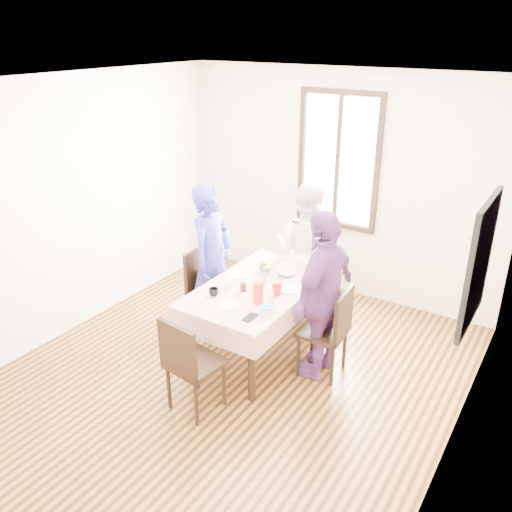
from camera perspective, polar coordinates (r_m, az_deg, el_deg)
name	(u,v)px	position (r m, az deg, el deg)	size (l,w,h in m)	color
ground	(232,374)	(5.25, -2.61, -12.62)	(4.50, 4.50, 0.00)	black
back_wall	(338,185)	(6.45, 8.82, 7.56)	(4.00, 4.00, 0.00)	#F1E2C8
right_wall	(469,306)	(3.89, 22.02, -5.04)	(4.50, 4.50, 0.00)	#F1E2C8
window_frame	(339,161)	(6.35, 8.91, 10.12)	(1.02, 0.06, 1.62)	black
window_pane	(339,161)	(6.36, 8.95, 10.14)	(0.90, 0.02, 1.50)	white
art_poster	(480,263)	(4.08, 23.05, -0.74)	(0.04, 0.76, 0.96)	red
dining_table	(259,320)	(5.36, 0.29, -6.93)	(0.83, 1.47, 0.75)	black
tablecloth	(259,286)	(5.18, 0.30, -3.30)	(0.95, 1.59, 0.01)	#5F1106
chair_left	(212,291)	(5.77, -4.79, -3.76)	(0.42, 0.42, 0.91)	black
chair_right	(323,331)	(5.08, 7.25, -8.02)	(0.42, 0.42, 0.91)	black
chair_far	(306,276)	(6.11, 5.39, -2.18)	(0.42, 0.42, 0.91)	black
chair_near	(195,363)	(4.63, -6.57, -11.40)	(0.42, 0.42, 0.91)	black
person_left	(212,260)	(5.61, -4.77, -0.47)	(0.60, 0.39, 1.64)	navy
person_far	(306,250)	(5.96, 5.43, 0.62)	(0.76, 0.60, 1.57)	white
person_right	(323,296)	(4.90, 7.28, -4.27)	(0.97, 0.40, 1.65)	#5D2F68
mug_black	(214,292)	(5.00, -4.59, -3.90)	(0.09, 0.09, 0.07)	black
mug_flag	(277,290)	(4.99, 2.29, -3.73)	(0.10, 0.10, 0.09)	red
mug_green	(265,268)	(5.45, 0.97, -1.28)	(0.12, 0.12, 0.09)	#0C7226
serving_bowl	(286,273)	(5.40, 3.28, -1.81)	(0.19, 0.19, 0.05)	white
juice_carton	(258,293)	(4.81, 0.24, -4.03)	(0.07, 0.07, 0.21)	red
butter_tub	(267,310)	(4.70, 1.19, -5.87)	(0.11, 0.11, 0.06)	white
jam_jar	(243,287)	(5.06, -1.39, -3.39)	(0.06, 0.06, 0.08)	black
drinking_glass	(229,284)	(5.13, -2.96, -3.02)	(0.06, 0.06, 0.09)	silver
smartphone	(250,317)	(4.63, -0.64, -6.66)	(0.08, 0.16, 0.01)	black
flower_vase	(264,278)	(5.20, 0.90, -2.40)	(0.06, 0.06, 0.12)	silver
plate_left	(239,275)	(5.39, -1.87, -2.08)	(0.20, 0.20, 0.01)	white
plate_right	(290,289)	(5.11, 3.65, -3.63)	(0.20, 0.20, 0.01)	white
plate_far	(288,266)	(5.61, 3.50, -1.04)	(0.20, 0.20, 0.01)	white
plate_near	(229,305)	(4.83, -2.96, -5.28)	(0.20, 0.20, 0.01)	white
butter_lid	(267,307)	(4.68, 1.20, -5.51)	(0.12, 0.12, 0.01)	blue
flower_bunch	(264,268)	(5.15, 0.91, -1.29)	(0.09, 0.09, 0.10)	yellow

